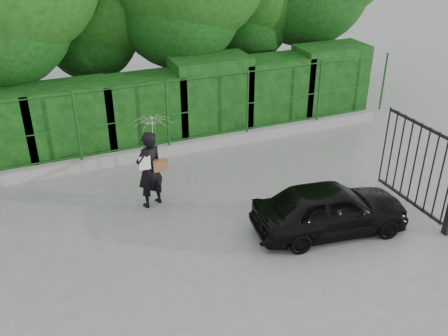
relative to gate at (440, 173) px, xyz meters
name	(u,v)px	position (x,y,z in m)	size (l,w,h in m)	color
ground	(217,253)	(-4.60, 0.72, -1.19)	(80.00, 80.00, 0.00)	gray
kerb	(155,152)	(-4.60, 5.22, -1.04)	(14.00, 0.25, 0.30)	#9E9E99
fence	(161,114)	(-4.38, 5.22, 0.01)	(14.13, 0.06, 1.80)	#184817
hedge	(150,108)	(-4.41, 6.22, -0.16)	(14.20, 1.20, 2.27)	black
gate	(440,173)	(0.00, 0.00, 0.00)	(0.22, 2.33, 2.36)	black
woman	(152,151)	(-5.22, 2.97, 0.14)	(0.95, 0.86, 2.10)	black
car	(330,208)	(-2.19, 0.55, -0.64)	(1.28, 3.19, 1.09)	black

